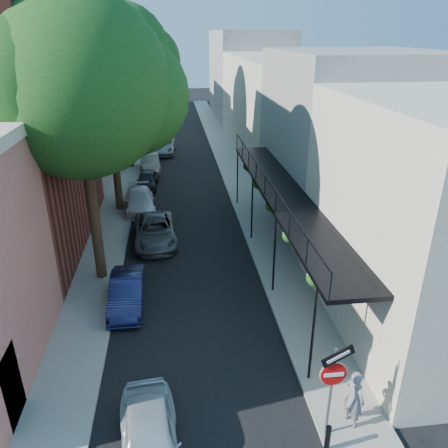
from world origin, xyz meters
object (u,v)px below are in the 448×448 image
object	(u,v)px
parked_car_b	(127,292)
parked_car_d	(140,200)
parked_car_c	(155,231)
sign_post	(333,377)
parked_car_g	(162,146)
parked_car_f	(150,163)
oak_mid	(115,87)
pedestrian	(354,398)
oak_near	(91,89)
parked_car_e	(147,180)
oak_far	(128,55)
parked_car_a	(149,440)
bollard	(328,439)

from	to	relation	value
parked_car_b	parked_car_d	distance (m)	10.11
parked_car_c	sign_post	bearing A→B (deg)	-72.53
parked_car_c	parked_car_g	distance (m)	17.96
parked_car_b	parked_car_f	bearing A→B (deg)	88.47
oak_mid	pedestrian	xyz separation A→B (m)	(7.36, -16.97, -6.07)
oak_near	pedestrian	world-z (taller)	oak_near
parked_car_e	parked_car_f	size ratio (longest dim) A/B	0.87
oak_near	oak_far	bearing A→B (deg)	89.96
oak_near	parked_car_d	world-z (taller)	oak_near
oak_near	parked_car_d	xyz separation A→B (m)	(0.77, 7.62, -7.28)
sign_post	oak_mid	xyz separation A→B (m)	(-6.58, 17.26, 5.02)
parked_car_d	parked_car_f	size ratio (longest dim) A/B	1.07
oak_near	parked_car_a	size ratio (longest dim) A/B	3.09
pedestrian	oak_far	bearing A→B (deg)	-6.84
sign_post	pedestrian	size ratio (longest dim) A/B	1.73
parked_car_f	parked_car_g	world-z (taller)	parked_car_g
oak_near	parked_car_b	bearing A→B (deg)	-71.16
oak_near	parked_car_a	xyz separation A→B (m)	(1.97, -9.37, -7.25)
bollard	pedestrian	bearing A→B (deg)	38.65
parked_car_b	parked_car_e	world-z (taller)	parked_car_b
parked_car_a	parked_car_b	size ratio (longest dim) A/B	1.04
parked_car_d	pedestrian	xyz separation A→B (m)	(6.54, -16.63, 0.39)
oak_mid	sign_post	bearing A→B (deg)	-69.14
parked_car_b	parked_car_g	xyz separation A→B (m)	(1.12, 23.50, 0.06)
parked_car_e	parked_car_g	xyz separation A→B (m)	(0.93, 9.38, 0.08)
oak_mid	parked_car_a	world-z (taller)	oak_mid
bollard	parked_car_b	xyz separation A→B (m)	(-5.52, 7.28, 0.07)
parked_car_d	parked_car_f	bearing A→B (deg)	81.96
sign_post	parked_car_e	bearing A→B (deg)	104.69
oak_far	parked_car_e	bearing A→B (deg)	-79.19
sign_post	parked_car_d	world-z (taller)	sign_post
parked_car_f	parked_car_c	bearing A→B (deg)	-93.11
oak_near	oak_mid	bearing A→B (deg)	90.37
sign_post	oak_far	bearing A→B (deg)	103.91
bollard	parked_car_e	bearing A→B (deg)	103.98
parked_car_e	parked_car_f	distance (m)	3.98
parked_car_e	oak_near	bearing A→B (deg)	-93.22
oak_near	oak_mid	size ratio (longest dim) A/B	1.12
sign_post	parked_car_a	size ratio (longest dim) A/B	0.81
oak_mid	parked_car_d	distance (m)	6.52
bollard	parked_car_g	bearing A→B (deg)	98.14
oak_near	parked_car_g	bearing A→B (deg)	84.65
parked_car_a	parked_car_d	xyz separation A→B (m)	(-1.20, 16.99, -0.04)
parked_car_e	parked_car_f	world-z (taller)	parked_car_f
bollard	parked_car_g	xyz separation A→B (m)	(-4.40, 30.78, 0.13)
oak_mid	parked_car_b	bearing A→B (deg)	-85.09
oak_mid	parked_car_c	distance (m)	8.31
oak_mid	pedestrian	bearing A→B (deg)	-66.55
oak_near	parked_car_g	distance (m)	22.31
parked_car_b	sign_post	bearing A→B (deg)	-50.89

